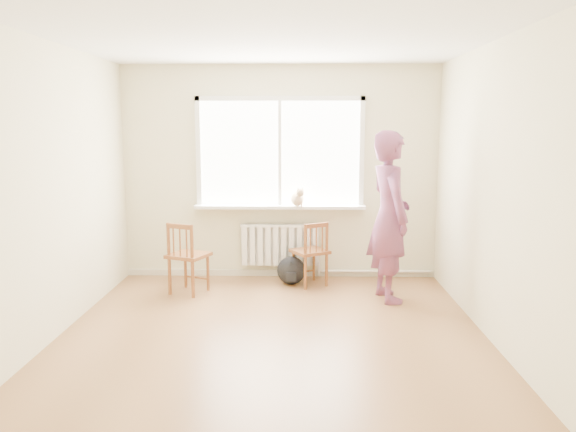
# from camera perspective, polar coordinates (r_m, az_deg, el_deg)

# --- Properties ---
(floor) EXTENTS (4.50, 4.50, 0.00)m
(floor) POSITION_cam_1_polar(r_m,az_deg,el_deg) (5.26, -1.68, -12.50)
(floor) COLOR #93643C
(floor) RESTS_ON ground
(ceiling) EXTENTS (4.50, 4.50, 0.00)m
(ceiling) POSITION_cam_1_polar(r_m,az_deg,el_deg) (4.95, -1.84, 17.95)
(ceiling) COLOR white
(ceiling) RESTS_ON back_wall
(back_wall) EXTENTS (4.00, 0.01, 2.70)m
(back_wall) POSITION_cam_1_polar(r_m,az_deg,el_deg) (7.17, -0.82, 4.40)
(back_wall) COLOR beige
(back_wall) RESTS_ON ground
(window) EXTENTS (2.12, 0.05, 1.42)m
(window) POSITION_cam_1_polar(r_m,az_deg,el_deg) (7.12, -0.83, 6.89)
(window) COLOR white
(window) RESTS_ON back_wall
(windowsill) EXTENTS (2.15, 0.22, 0.04)m
(windowsill) POSITION_cam_1_polar(r_m,az_deg,el_deg) (7.10, -0.84, 0.95)
(windowsill) COLOR white
(windowsill) RESTS_ON back_wall
(radiator) EXTENTS (1.00, 0.12, 0.55)m
(radiator) POSITION_cam_1_polar(r_m,az_deg,el_deg) (7.21, -0.83, -2.89)
(radiator) COLOR white
(radiator) RESTS_ON back_wall
(heating_pipe) EXTENTS (1.40, 0.04, 0.04)m
(heating_pipe) POSITION_cam_1_polar(r_m,az_deg,el_deg) (7.38, 8.98, -5.58)
(heating_pipe) COLOR silver
(heating_pipe) RESTS_ON back_wall
(baseboard) EXTENTS (4.00, 0.03, 0.08)m
(baseboard) POSITION_cam_1_polar(r_m,az_deg,el_deg) (7.38, -0.80, -5.80)
(baseboard) COLOR beige
(baseboard) RESTS_ON ground
(chair_left) EXTENTS (0.54, 0.53, 0.85)m
(chair_left) POSITION_cam_1_polar(r_m,az_deg,el_deg) (6.63, -10.30, -4.20)
(chair_left) COLOR brown
(chair_left) RESTS_ON floor
(chair_right) EXTENTS (0.53, 0.52, 0.80)m
(chair_right) POSITION_cam_1_polar(r_m,az_deg,el_deg) (6.86, 2.42, -3.84)
(chair_right) COLOR brown
(chair_right) RESTS_ON floor
(person) EXTENTS (0.59, 0.77, 1.90)m
(person) POSITION_cam_1_polar(r_m,az_deg,el_deg) (6.32, 10.26, -0.05)
(person) COLOR #C0405F
(person) RESTS_ON floor
(cat) EXTENTS (0.23, 0.37, 0.25)m
(cat) POSITION_cam_1_polar(r_m,az_deg,el_deg) (7.00, 1.00, 1.84)
(cat) COLOR beige
(cat) RESTS_ON windowsill
(backpack) EXTENTS (0.43, 0.38, 0.35)m
(backpack) POSITION_cam_1_polar(r_m,az_deg,el_deg) (6.96, 0.34, -5.55)
(backpack) COLOR black
(backpack) RESTS_ON floor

